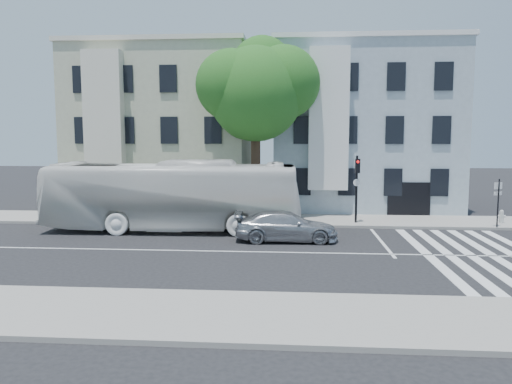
# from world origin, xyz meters

# --- Properties ---
(ground) EXTENTS (120.00, 120.00, 0.00)m
(ground) POSITION_xyz_m (0.00, 0.00, 0.00)
(ground) COLOR black
(ground) RESTS_ON ground
(sidewalk_far) EXTENTS (80.00, 4.00, 0.15)m
(sidewalk_far) POSITION_xyz_m (0.00, 8.00, 0.07)
(sidewalk_far) COLOR gray
(sidewalk_far) RESTS_ON ground
(sidewalk_near) EXTENTS (80.00, 4.00, 0.15)m
(sidewalk_near) POSITION_xyz_m (0.00, -8.00, 0.07)
(sidewalk_near) COLOR gray
(sidewalk_near) RESTS_ON ground
(building_left) EXTENTS (12.00, 10.00, 11.00)m
(building_left) POSITION_xyz_m (-7.00, 15.00, 5.50)
(building_left) COLOR #A6A88C
(building_left) RESTS_ON ground
(building_right) EXTENTS (12.00, 10.00, 11.00)m
(building_right) POSITION_xyz_m (7.00, 15.00, 5.50)
(building_right) COLOR #8E9EA9
(building_right) RESTS_ON ground
(street_tree) EXTENTS (7.30, 5.90, 11.10)m
(street_tree) POSITION_xyz_m (0.06, 8.74, 7.83)
(street_tree) COLOR #2D2116
(street_tree) RESTS_ON ground
(bus) EXTENTS (3.45, 13.62, 3.78)m
(bus) POSITION_xyz_m (-4.09, 4.61, 1.89)
(bus) COLOR white
(bus) RESTS_ON ground
(sedan) EXTENTS (2.23, 5.02, 1.43)m
(sedan) POSITION_xyz_m (1.94, 2.41, 0.72)
(sedan) COLOR #AEAFB5
(sedan) RESTS_ON ground
(hedge) EXTENTS (8.54, 1.59, 0.70)m
(hedge) POSITION_xyz_m (-5.33, 6.80, 0.50)
(hedge) COLOR #376821
(hedge) RESTS_ON sidewalk_far
(traffic_signal) EXTENTS (0.41, 0.52, 3.94)m
(traffic_signal) POSITION_xyz_m (5.82, 6.93, 2.55)
(traffic_signal) COLOR black
(traffic_signal) RESTS_ON ground
(fire_hydrant) EXTENTS (0.42, 0.24, 0.75)m
(fire_hydrant) POSITION_xyz_m (14.00, 7.50, 0.53)
(fire_hydrant) COLOR #B0B0AB
(fire_hydrant) RESTS_ON sidewalk_far
(far_sign_pole) EXTENTS (0.46, 0.23, 2.60)m
(far_sign_pole) POSITION_xyz_m (13.22, 6.14, 1.79)
(far_sign_pole) COLOR black
(far_sign_pole) RESTS_ON sidewalk_far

